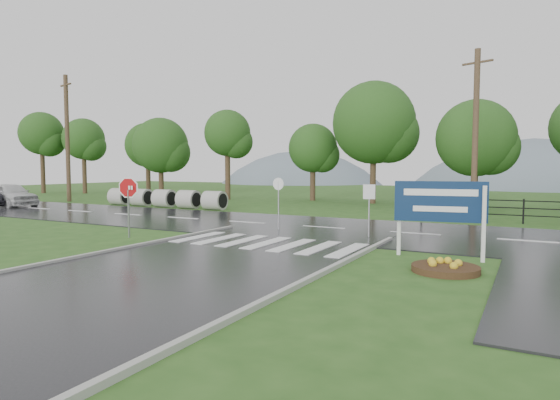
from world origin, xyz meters
The scene contains 17 objects.
ground centered at (0.00, 0.00, 0.00)m, with size 120.00×120.00×0.00m, color #29521B.
main_road centered at (0.00, 10.00, 0.00)m, with size 90.00×8.00×0.04m, color black.
walkway centered at (8.50, 4.00, 0.00)m, with size 2.20×11.00×0.04m, color #262629.
crosswalk centered at (0.00, 5.00, 0.06)m, with size 6.50×2.80×0.02m.
curb_right centered at (3.55, -4.00, 0.00)m, with size 0.15×24.00×0.12m, color #A3A39B.
fence_west centered at (7.75, 16.00, 0.72)m, with size 9.58×0.08×1.20m.
hills centered at (3.49, 65.00, -15.54)m, with size 102.00×48.00×48.00m.
treeline centered at (1.00, 24.00, 0.00)m, with size 83.20×5.20×10.00m.
culvert_pipes centered at (-13.85, 15.00, 0.60)m, with size 9.70×1.20×1.20m.
stop_sign centered at (-5.46, 3.87, 1.73)m, with size 1.06×0.34×2.47m.
estate_billboard centered at (5.73, 5.30, 1.57)m, with size 2.59×0.51×2.29m.
flower_bed centered at (6.21, 3.47, 0.13)m, with size 1.70×1.70×0.34m.
reg_sign_small centered at (2.67, 8.14, 1.46)m, with size 0.44×0.17×2.05m.
reg_sign_round centered at (-1.40, 8.39, 1.43)m, with size 0.53×0.08×2.26m.
car_white centered at (-23.41, 10.26, 0.00)m, with size 4.84×1.95×1.65m, color silver.
utility_pole_west centered at (-24.23, 15.50, 5.03)m, with size 1.73×0.53×9.89m.
utility_pole_east centered at (5.58, 15.50, 4.24)m, with size 1.44×0.56×8.35m.
Camera 1 is at (8.13, -9.00, 2.69)m, focal length 30.00 mm.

